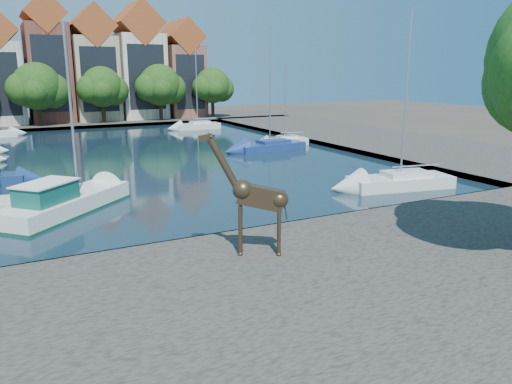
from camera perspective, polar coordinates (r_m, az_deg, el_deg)
ground at (r=23.69m, az=1.45°, el=-4.86°), size 160.00×160.00×0.00m
water_basin at (r=45.61m, az=-13.18°, el=3.95°), size 38.00×50.00×0.08m
near_quay at (r=18.19m, az=12.26°, el=-10.31°), size 50.00×14.00×0.50m
far_quay at (r=76.79m, az=-19.18°, el=7.61°), size 60.00×16.00×0.50m
right_quay at (r=56.94m, az=12.09°, el=6.14°), size 14.00×52.00×0.50m
townhouse_center at (r=75.96m, az=-22.74°, el=13.40°), size 5.44×9.18×16.93m
townhouse_east_inner at (r=76.73m, az=-18.12°, el=13.30°), size 5.94×9.18×15.79m
townhouse_east_mid at (r=78.08m, az=-13.30°, el=13.87°), size 6.43×9.18×16.65m
townhouse_east_end at (r=79.93m, az=-8.62°, el=13.36°), size 5.44×9.18×14.43m
far_tree_mid_west at (r=70.37m, az=-23.65°, el=10.85°), size 7.80×6.00×8.00m
far_tree_mid_east at (r=71.38m, az=-17.13°, el=11.28°), size 7.02×5.40×7.52m
far_tree_east at (r=73.25m, az=-10.85°, el=11.77°), size 7.54×5.80×7.84m
far_tree_far_east at (r=75.92m, az=-4.94°, el=11.90°), size 6.76×5.20×7.36m
giraffe_statue at (r=19.21m, az=-0.21°, el=-0.49°), size 3.08×1.89×4.76m
motorsailer at (r=28.42m, az=-21.18°, el=-0.85°), size 7.57×7.40×9.92m
sailboat_right_a at (r=33.69m, az=16.16°, el=1.43°), size 7.13×3.60×11.02m
sailboat_right_b at (r=47.80m, az=1.59°, el=5.43°), size 7.09×3.07×11.58m
sailboat_right_c at (r=51.27m, az=3.29°, el=5.99°), size 4.87×2.23×8.08m
sailboat_right_d at (r=65.30m, az=-6.69°, el=7.66°), size 5.70×2.07×10.04m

